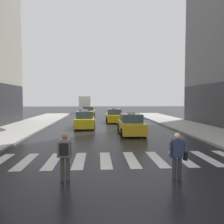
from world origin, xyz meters
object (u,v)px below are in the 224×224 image
Objects in this scene: taxi_third at (114,116)px; pedestrian_with_handbag at (178,153)px; taxi_lead at (131,125)px; box_truck at (86,104)px; taxi_second at (85,120)px; taxi_fourth at (89,112)px; pedestrian_with_backpack at (65,153)px.

pedestrian_with_handbag is (0.73, -19.33, 0.21)m from taxi_third.
box_truck is (-5.10, 27.34, 1.13)m from taxi_lead.
taxi_second and taxi_third have the same top height.
taxi_fourth reaches higher than pedestrian_with_handbag.
pedestrian_with_backpack is 3.86m from pedestrian_with_handbag.
taxi_lead is 0.60× the size of box_truck.
taxi_third is at bearing 94.29° from taxi_lead.
taxi_fourth is (-3.46, 9.25, 0.00)m from taxi_third.
taxi_second is 1.01× the size of taxi_third.
pedestrian_with_handbag is at bearing -87.84° from taxi_third.
taxi_second reaches higher than pedestrian_with_backpack.
pedestrian_with_backpack is (1.29, -37.40, -0.88)m from box_truck.
taxi_second is at bearing 105.59° from pedestrian_with_handbag.
taxi_second is at bearing 133.93° from taxi_lead.
taxi_third is (3.27, 4.99, 0.00)m from taxi_second.
taxi_third is 1.00× the size of taxi_fourth.
pedestrian_with_backpack is (0.14, -14.16, 0.25)m from taxi_second.
taxi_lead reaches higher than pedestrian_with_handbag.
taxi_fourth is at bearing 110.52° from taxi_third.
taxi_fourth is at bearing 102.73° from taxi_lead.
box_truck reaches higher than taxi_second.
taxi_second is 1.01× the size of taxi_fourth.
box_truck is at bearing 92.81° from taxi_second.
pedestrian_with_handbag is at bearing -81.65° from taxi_fourth.
taxi_lead and taxi_third have the same top height.
taxi_third is at bearing -69.48° from taxi_fourth.
taxi_third is at bearing -76.40° from box_truck.
taxi_lead is 0.99× the size of taxi_second.
taxi_third reaches higher than pedestrian_with_backpack.
box_truck is at bearing 103.60° from taxi_third.
taxi_second is 14.25m from taxi_fourth.
box_truck reaches higher than pedestrian_with_handbag.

